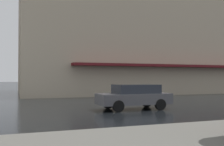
{
  "coord_description": "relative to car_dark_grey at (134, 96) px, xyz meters",
  "views": [
    {
      "loc": [
        -11.37,
        -2.9,
        1.8
      ],
      "look_at": [
        1.79,
        -7.68,
        2.04
      ],
      "focal_mm": 42.99,
      "sensor_mm": 36.0,
      "label": 1
    }
  ],
  "objects": [
    {
      "name": "car_dark_grey",
      "position": [
        0.0,
        0.0,
        0.0
      ],
      "size": [
        1.85,
        4.1,
        1.41
      ],
      "color": "#4C4C51",
      "rests_on": "ground_plane"
    },
    {
      "name": "haussmann_block_corner",
      "position": [
        18.45,
        -8.41,
        9.06
      ],
      "size": [
        18.11,
        28.68,
        20.06
      ],
      "color": "tan",
      "rests_on": "ground_plane"
    }
  ]
}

